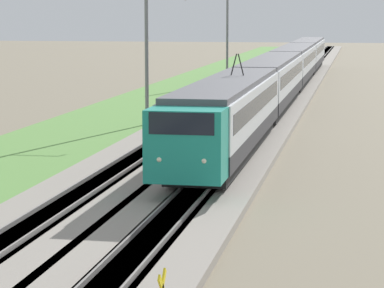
{
  "coord_description": "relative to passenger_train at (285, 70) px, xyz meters",
  "views": [
    {
      "loc": [
        -11.28,
        -10.08,
        6.94
      ],
      "look_at": [
        21.03,
        -4.07,
        2.16
      ],
      "focal_mm": 85.0,
      "sensor_mm": 36.0,
      "label": 1
    }
  ],
  "objects": [
    {
      "name": "catenary_mast_mid",
      "position": [
        -19.54,
        6.74,
        2.3
      ],
      "size": [
        0.22,
        2.56,
        8.88
      ],
      "color": "slate",
      "rests_on": "ground"
    },
    {
      "name": "ballast_adjacent",
      "position": [
        -12.04,
        0.0,
        -2.14
      ],
      "size": [
        240.0,
        4.4,
        0.3
      ],
      "color": "gray",
      "rests_on": "ground"
    },
    {
      "name": "passenger_train",
      "position": [
        0.0,
        0.0,
        0.0
      ],
      "size": [
        85.6,
        2.89,
        4.91
      ],
      "rotation": [
        0.0,
        0.0,
        3.14
      ],
      "color": "teal",
      "rests_on": "ground"
    },
    {
      "name": "track_main",
      "position": [
        -12.04,
        4.07,
        -2.13
      ],
      "size": [
        240.0,
        1.57,
        0.45
      ],
      "color": "#4C4238",
      "rests_on": "ground"
    },
    {
      "name": "grass_verge",
      "position": [
        -12.04,
        9.62,
        -2.23
      ],
      "size": [
        240.0,
        8.11,
        0.12
      ],
      "color": "#5B8E42",
      "rests_on": "ground"
    },
    {
      "name": "track_adjacent",
      "position": [
        -12.04,
        -0.0,
        -2.13
      ],
      "size": [
        240.0,
        1.57,
        0.45
      ],
      "color": "#4C4238",
      "rests_on": "ground"
    },
    {
      "name": "ballast_main",
      "position": [
        -12.04,
        4.07,
        -2.14
      ],
      "size": [
        240.0,
        4.4,
        0.3
      ],
      "color": "gray",
      "rests_on": "ground"
    },
    {
      "name": "catenary_mast_far",
      "position": [
        14.17,
        6.74,
        2.67
      ],
      "size": [
        0.22,
        2.56,
        9.62
      ],
      "color": "slate",
      "rests_on": "ground"
    }
  ]
}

